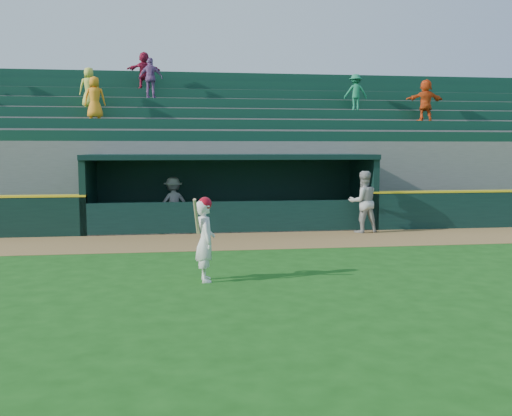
% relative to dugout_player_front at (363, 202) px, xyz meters
% --- Properties ---
extents(ground, '(120.00, 120.00, 0.00)m').
position_rel_dugout_player_front_xyz_m(ground, '(-4.03, -6.03, -0.98)').
color(ground, '#174D13').
rests_on(ground, ground).
extents(warning_track, '(40.00, 3.00, 0.01)m').
position_rel_dugout_player_front_xyz_m(warning_track, '(-4.03, -1.13, -0.97)').
color(warning_track, olive).
rests_on(warning_track, ground).
extents(dugout_player_front, '(1.00, 0.80, 1.95)m').
position_rel_dugout_player_front_xyz_m(dugout_player_front, '(0.00, 0.00, 0.00)').
color(dugout_player_front, '#ACABA6').
rests_on(dugout_player_front, ground).
extents(dugout_player_inside, '(1.25, 0.94, 1.71)m').
position_rel_dugout_player_front_xyz_m(dugout_player_inside, '(-5.94, 1.78, -0.12)').
color(dugout_player_inside, '#A0A09A').
rests_on(dugout_player_inside, ground).
extents(dugout, '(9.40, 2.80, 2.46)m').
position_rel_dugout_player_front_xyz_m(dugout, '(-4.03, 1.98, 0.38)').
color(dugout, slate).
rests_on(dugout, ground).
extents(stands, '(34.50, 6.25, 6.67)m').
position_rel_dugout_player_front_xyz_m(stands, '(-4.05, 6.54, 1.42)').
color(stands, slate).
rests_on(stands, ground).
extents(batter_at_plate, '(0.48, 0.79, 1.72)m').
position_rel_dugout_player_front_xyz_m(batter_at_plate, '(-5.28, -5.96, -0.12)').
color(batter_at_plate, white).
rests_on(batter_at_plate, ground).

